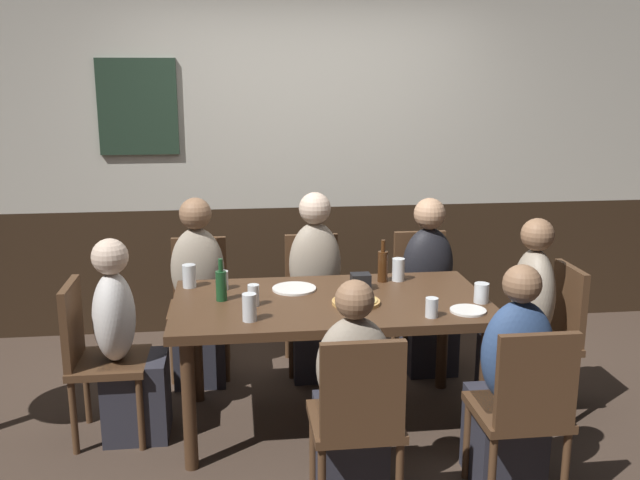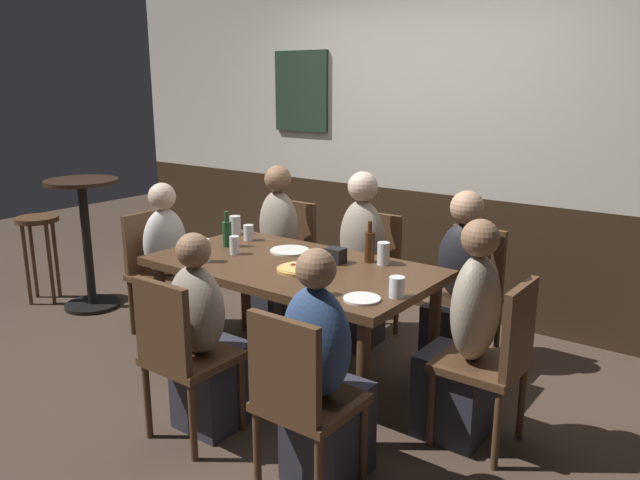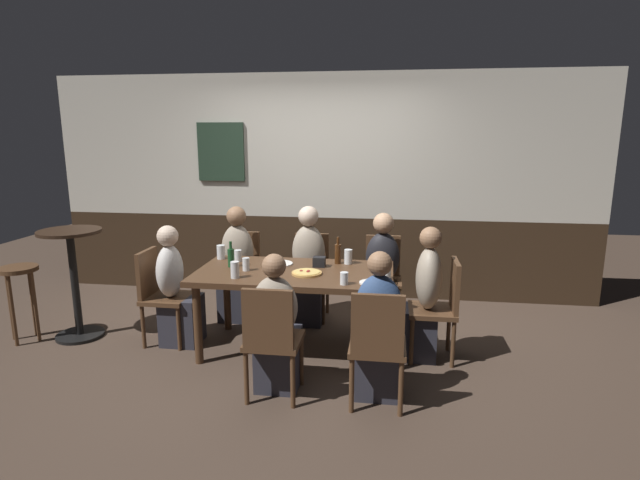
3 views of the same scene
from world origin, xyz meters
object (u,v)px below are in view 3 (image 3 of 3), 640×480
(chair_right_near, at_px, (377,342))
(plate_white_large, at_px, (279,264))
(person_mid_far, at_px, (308,273))
(beer_bottle_green, at_px, (231,257))
(person_mid_near, at_px, (277,333))
(condiment_caddy, at_px, (319,262))
(side_bar_table, at_px, (74,275))
(chair_mid_near, at_px, (272,336))
(chair_left_far, at_px, (241,268))
(beer_glass_tall, at_px, (246,265))
(chair_head_west, at_px, (159,291))
(pint_glass_stout, at_px, (386,274))
(tumbler_short, at_px, (221,253))
(beer_bottle_brown, at_px, (338,253))
(dining_table, at_px, (295,279))
(pizza, at_px, (307,273))
(chair_mid_far, at_px, (310,271))
(pint_glass_amber, at_px, (348,258))
(chair_head_east, at_px, (441,304))
(person_head_east, at_px, (422,304))
(beer_glass_half, at_px, (344,279))
(person_right_far, at_px, (382,278))
(person_left_far, at_px, (237,271))
(person_head_west, at_px, (176,295))
(bar_stool, at_px, (20,283))
(chair_right_far, at_px, (382,273))
(highball_clear, at_px, (235,270))
(tumbler_water, at_px, (238,256))
(person_right_near, at_px, (378,337))
(plate_white_small, at_px, (371,283))

(chair_right_near, distance_m, plate_white_large, 1.46)
(person_mid_far, relative_size, beer_bottle_green, 5.14)
(person_mid_near, bearing_deg, condiment_caddy, 77.54)
(side_bar_table, bearing_deg, chair_mid_near, -22.44)
(chair_right_near, xyz_separation_m, plate_white_large, (-0.94, 1.08, 0.25))
(chair_left_far, height_order, beer_glass_tall, chair_left_far)
(person_mid_near, height_order, side_bar_table, person_mid_near)
(chair_head_west, relative_size, pint_glass_stout, 8.24)
(tumbler_short, bearing_deg, beer_bottle_brown, -1.00)
(dining_table, xyz_separation_m, pizza, (0.12, -0.09, 0.09))
(beer_bottle_green, bearing_deg, chair_mid_far, 54.27)
(person_mid_near, xyz_separation_m, pint_glass_amber, (0.45, 1.02, 0.35))
(chair_head_east, bearing_deg, person_head_east, 180.00)
(chair_head_east, xyz_separation_m, pint_glass_stout, (-0.48, -0.15, 0.29))
(beer_bottle_green, bearing_deg, condiment_caddy, 8.31)
(person_mid_near, distance_m, beer_glass_half, 0.69)
(person_mid_far, distance_m, person_mid_near, 1.44)
(person_right_far, relative_size, beer_glass_half, 11.45)
(person_left_far, bearing_deg, chair_right_near, -46.57)
(person_head_west, distance_m, bar_stool, 1.47)
(beer_glass_tall, distance_m, plate_white_large, 0.35)
(person_left_far, height_order, pint_glass_stout, person_left_far)
(chair_left_far, relative_size, person_left_far, 0.74)
(chair_mid_far, distance_m, person_right_far, 0.77)
(person_head_east, height_order, pint_glass_stout, person_head_east)
(chair_right_far, xyz_separation_m, person_mid_near, (-0.76, -1.60, -0.05))
(chair_mid_far, xyz_separation_m, chair_left_far, (-0.76, 0.00, 0.00))
(person_mid_far, bearing_deg, person_head_west, -147.07)
(person_right_far, xyz_separation_m, person_left_far, (-1.51, 0.00, 0.01))
(person_head_east, bearing_deg, pint_glass_amber, 155.32)
(chair_head_east, bearing_deg, pizza, -175.59)
(dining_table, bearing_deg, person_left_far, 136.45)
(pint_glass_amber, relative_size, highball_clear, 0.96)
(chair_head_west, bearing_deg, tumbler_water, 20.55)
(person_mid_far, distance_m, plate_white_large, 0.60)
(chair_mid_far, relative_size, chair_mid_near, 1.00)
(person_mid_far, relative_size, beer_glass_tall, 10.41)
(highball_clear, distance_m, tumbler_short, 0.69)
(person_left_far, bearing_deg, side_bar_table, -151.88)
(person_head_east, bearing_deg, chair_right_near, -112.08)
(condiment_caddy, bearing_deg, person_mid_far, 109.59)
(person_mid_far, height_order, beer_bottle_brown, person_mid_far)
(person_right_far, distance_m, person_left_far, 1.51)
(person_right_near, height_order, plate_white_large, person_right_near)
(chair_head_west, xyz_separation_m, person_mid_near, (1.28, -0.72, -0.05))
(person_head_east, bearing_deg, bar_stool, -177.57)
(chair_head_east, relative_size, chair_left_far, 1.00)
(person_mid_far, distance_m, plate_white_small, 1.24)
(side_bar_table, bearing_deg, person_mid_far, 18.96)
(chair_mid_far, distance_m, person_head_west, 1.42)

